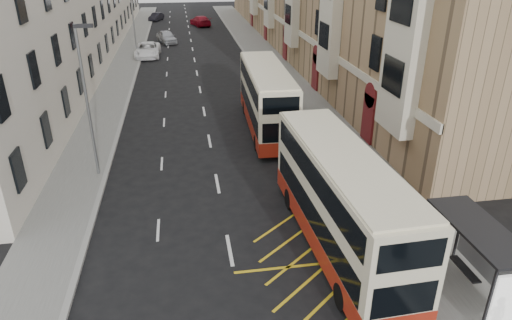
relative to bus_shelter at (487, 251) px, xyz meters
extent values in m
plane|color=black|center=(-8.34, 0.39, -2.14)|extent=(200.00, 200.00, 0.00)
cube|color=slate|center=(-0.34, 30.39, -2.06)|extent=(4.00, 120.00, 0.15)
cube|color=slate|center=(-15.84, 30.39, -2.06)|extent=(3.00, 120.00, 0.15)
cube|color=gray|center=(-2.34, 30.39, -2.06)|extent=(0.25, 120.00, 0.15)
cube|color=gray|center=(-14.34, 30.39, -2.06)|extent=(0.25, 120.00, 0.15)
cube|color=beige|center=(1.63, 45.89, 1.86)|extent=(0.18, 79.00, 0.50)
cube|color=beige|center=(1.31, 10.39, 5.36)|extent=(0.80, 3.20, 10.00)
cube|color=beige|center=(1.31, 22.39, 5.36)|extent=(0.80, 3.20, 10.00)
cube|color=maroon|center=(1.61, 14.39, -0.44)|extent=(0.20, 1.60, 3.00)
cube|color=maroon|center=(1.61, 26.39, -0.44)|extent=(0.20, 1.60, 3.00)
cube|color=maroon|center=(1.61, 38.39, -0.44)|extent=(0.20, 1.60, 3.00)
cube|color=maroon|center=(1.61, 50.39, -0.44)|extent=(0.20, 1.60, 3.00)
cube|color=maroon|center=(1.61, 62.39, -0.44)|extent=(0.20, 1.60, 3.00)
cube|color=black|center=(-0.78, -1.51, -0.69)|extent=(0.08, 0.08, 2.60)
cube|color=black|center=(-0.78, 2.29, -0.69)|extent=(0.08, 0.08, 2.60)
cube|color=black|center=(0.50, 2.29, -0.69)|extent=(0.08, 0.08, 2.60)
cube|color=black|center=(-0.14, 0.39, 0.66)|extent=(1.65, 4.25, 0.10)
cube|color=gray|center=(0.53, 0.39, -0.56)|extent=(0.04, 3.60, 1.95)
cube|color=silver|center=(-0.14, -1.56, -0.74)|extent=(1.19, 0.12, 2.00)
cube|color=black|center=(0.11, 0.99, -1.54)|extent=(0.35, 1.60, 0.06)
cylinder|color=red|center=(-2.09, 2.89, -1.49)|extent=(0.06, 0.06, 1.00)
cylinder|color=red|center=(-2.09, 6.14, -1.49)|extent=(0.06, 0.06, 1.00)
cylinder|color=red|center=(-2.09, 9.39, -1.49)|extent=(0.06, 0.06, 1.00)
cube|color=red|center=(-2.09, 6.14, -1.01)|extent=(0.05, 6.50, 0.06)
cube|color=red|center=(-2.09, 6.14, -1.44)|extent=(0.05, 6.50, 0.06)
cylinder|color=slate|center=(-14.74, 12.39, 2.01)|extent=(0.16, 0.16, 8.00)
cube|color=black|center=(-14.34, 12.39, 5.91)|extent=(0.90, 0.18, 0.18)
cylinder|color=slate|center=(-14.74, 42.39, 2.01)|extent=(0.16, 0.16, 8.00)
cube|color=#F2E8C1|center=(-3.87, 3.92, 0.15)|extent=(2.83, 10.88, 3.88)
cube|color=#A12312|center=(-3.87, 3.92, -1.35)|extent=(2.86, 10.91, 0.88)
cube|color=black|center=(-3.87, 3.92, -0.32)|extent=(2.84, 10.02, 1.08)
cube|color=black|center=(-3.87, 3.92, 1.35)|extent=(2.84, 10.02, 0.98)
cube|color=#F2E8C1|center=(-3.87, 3.92, 2.13)|extent=(2.71, 10.45, 0.12)
cube|color=black|center=(-4.05, 9.30, -0.27)|extent=(2.09, 0.15, 1.28)
cube|color=black|center=(-4.05, 9.30, 1.74)|extent=(1.72, 0.14, 0.44)
cube|color=black|center=(-3.68, -1.46, -0.27)|extent=(2.09, 0.15, 1.18)
cylinder|color=black|center=(-5.09, 7.34, -1.65)|extent=(0.31, 0.99, 0.98)
cylinder|color=black|center=(-2.88, 7.41, -1.65)|extent=(0.31, 0.99, 0.98)
cylinder|color=black|center=(-4.86, 0.43, -1.65)|extent=(0.31, 0.99, 0.98)
cylinder|color=black|center=(-2.64, 0.50, -1.65)|extent=(0.31, 0.99, 0.98)
cube|color=#F2E8C1|center=(-4.30, 17.85, 0.15)|extent=(2.85, 10.90, 3.88)
cube|color=#A12312|center=(-4.30, 17.85, -1.35)|extent=(2.88, 10.93, 0.88)
cube|color=black|center=(-4.30, 17.85, -0.32)|extent=(2.85, 10.03, 1.08)
cube|color=black|center=(-4.30, 17.85, 1.35)|extent=(2.85, 10.03, 0.98)
cube|color=#F2E8C1|center=(-4.30, 17.85, 2.13)|extent=(2.73, 10.46, 0.12)
cube|color=black|center=(-4.11, 23.23, -0.27)|extent=(2.09, 0.15, 1.28)
cube|color=black|center=(-4.11, 23.23, 1.75)|extent=(1.72, 0.14, 0.44)
cube|color=black|center=(-4.50, 12.46, -0.27)|extent=(2.09, 0.15, 1.18)
cylinder|color=black|center=(-5.29, 21.35, -1.65)|extent=(0.31, 0.99, 0.98)
cylinder|color=black|center=(-3.07, 21.27, -1.65)|extent=(0.31, 0.99, 0.98)
cylinder|color=black|center=(-5.54, 14.43, -1.65)|extent=(0.31, 0.99, 0.98)
cylinder|color=black|center=(-3.32, 14.35, -1.65)|extent=(0.31, 0.99, 0.98)
imported|color=black|center=(-0.04, 3.58, -1.07)|extent=(0.90, 0.70, 1.84)
imported|color=black|center=(-0.75, 2.50, -1.21)|extent=(0.94, 0.87, 1.55)
imported|color=white|center=(-13.54, 42.78, -1.33)|extent=(2.83, 5.86, 1.61)
imported|color=#A6AAAF|center=(-11.52, 50.91, -1.34)|extent=(3.13, 5.05, 1.60)
imported|color=black|center=(-13.54, 71.79, -1.48)|extent=(2.69, 4.21, 1.31)
imported|color=maroon|center=(-6.36, 64.80, -1.35)|extent=(3.55, 5.83, 1.58)
camera|label=1|loc=(-9.79, -11.24, 9.34)|focal=32.00mm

